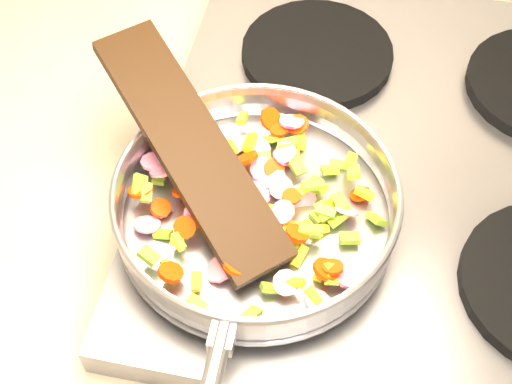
# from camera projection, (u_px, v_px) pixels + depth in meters

# --- Properties ---
(cooktop) EXTENTS (0.60, 0.60, 0.04)m
(cooktop) POSITION_uv_depth(u_px,v_px,m) (417.00, 171.00, 0.82)
(cooktop) COLOR #939399
(cooktop) RESTS_ON counter_top
(grate_fl) EXTENTS (0.19, 0.19, 0.02)m
(grate_fl) POSITION_uv_depth(u_px,v_px,m) (277.00, 238.00, 0.73)
(grate_fl) COLOR black
(grate_fl) RESTS_ON cooktop
(grate_bl) EXTENTS (0.19, 0.19, 0.02)m
(grate_bl) POSITION_uv_depth(u_px,v_px,m) (317.00, 53.00, 0.90)
(grate_bl) COLOR black
(grate_bl) RESTS_ON cooktop
(saute_pan) EXTENTS (0.32, 0.49, 0.05)m
(saute_pan) POSITION_uv_depth(u_px,v_px,m) (255.00, 204.00, 0.71)
(saute_pan) COLOR #9E9EA5
(saute_pan) RESTS_ON grate_fl
(vegetable_heap) EXTENTS (0.27, 0.27, 0.05)m
(vegetable_heap) POSITION_uv_depth(u_px,v_px,m) (250.00, 199.00, 0.73)
(vegetable_heap) COLOR #80B029
(vegetable_heap) RESTS_ON saute_pan
(wooden_spatula) EXTENTS (0.25, 0.26, 0.09)m
(wooden_spatula) POSITION_uv_depth(u_px,v_px,m) (190.00, 146.00, 0.72)
(wooden_spatula) COLOR black
(wooden_spatula) RESTS_ON saute_pan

